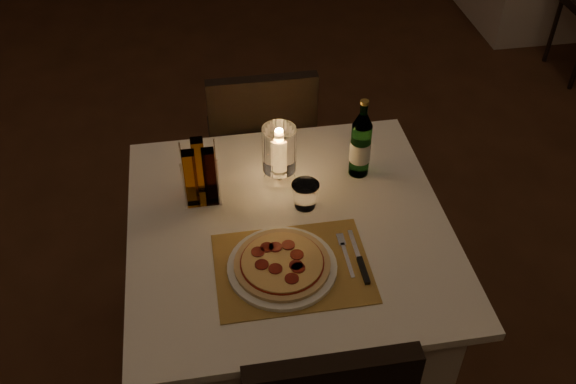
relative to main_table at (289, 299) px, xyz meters
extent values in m
cube|color=#442615|center=(-0.12, 0.25, -0.38)|extent=(8.00, 10.00, 0.02)
cube|color=white|center=(0.00, 0.00, -0.02)|extent=(0.88, 0.88, 0.71)
cube|color=white|center=(0.00, 0.00, 0.35)|extent=(1.00, 1.00, 0.03)
cube|color=black|center=(0.00, 0.80, 0.09)|extent=(0.42, 0.42, 0.05)
cube|color=black|center=(0.00, 0.61, 0.32)|extent=(0.42, 0.05, 0.42)
cylinder|color=black|center=(0.17, 0.97, -0.15)|extent=(0.03, 0.03, 0.44)
cylinder|color=black|center=(-0.17, 0.97, -0.15)|extent=(0.03, 0.03, 0.44)
cylinder|color=black|center=(0.17, 0.63, -0.15)|extent=(0.03, 0.03, 0.44)
cylinder|color=black|center=(-0.17, 0.63, -0.15)|extent=(0.03, 0.03, 0.44)
cube|color=#AC823B|center=(-0.02, -0.18, 0.37)|extent=(0.45, 0.34, 0.00)
cylinder|color=white|center=(-0.05, -0.18, 0.38)|extent=(0.32, 0.32, 0.01)
cylinder|color=#D8B77F|center=(-0.05, -0.18, 0.39)|extent=(0.28, 0.28, 0.01)
cylinder|color=maroon|center=(-0.05, -0.18, 0.40)|extent=(0.24, 0.24, 0.00)
cylinder|color=#EACC7F|center=(-0.05, -0.18, 0.40)|extent=(0.24, 0.24, 0.00)
cylinder|color=maroon|center=(0.00, -0.16, 0.40)|extent=(0.04, 0.04, 0.00)
cylinder|color=maroon|center=(-0.02, -0.12, 0.40)|extent=(0.04, 0.04, 0.00)
cylinder|color=maroon|center=(-0.06, -0.12, 0.40)|extent=(0.04, 0.04, 0.00)
cylinder|color=maroon|center=(-0.09, -0.12, 0.40)|extent=(0.04, 0.04, 0.00)
cylinder|color=maroon|center=(-0.11, -0.13, 0.40)|extent=(0.04, 0.04, 0.00)
cylinder|color=maroon|center=(-0.11, -0.19, 0.40)|extent=(0.04, 0.04, 0.00)
cylinder|color=maroon|center=(-0.07, -0.21, 0.40)|extent=(0.04, 0.04, 0.00)
cylinder|color=maroon|center=(-0.03, -0.25, 0.40)|extent=(0.04, 0.04, 0.00)
cylinder|color=maroon|center=(-0.01, -0.22, 0.40)|extent=(0.04, 0.04, 0.00)
cylinder|color=maroon|center=(-0.01, -0.20, 0.40)|extent=(0.04, 0.04, 0.00)
cube|color=silver|center=(0.15, -0.18, 0.37)|extent=(0.01, 0.14, 0.00)
cube|color=silver|center=(0.15, -0.10, 0.37)|extent=(0.02, 0.05, 0.00)
cube|color=black|center=(0.18, -0.23, 0.38)|extent=(0.02, 0.10, 0.01)
cube|color=silver|center=(0.18, -0.12, 0.37)|extent=(0.01, 0.12, 0.00)
cylinder|color=#549C54|center=(0.28, 0.22, 0.46)|extent=(0.07, 0.07, 0.20)
cylinder|color=#549C54|center=(0.28, 0.22, 0.63)|extent=(0.02, 0.02, 0.04)
cylinder|color=gold|center=(0.28, 0.22, 0.65)|extent=(0.03, 0.03, 0.01)
cylinder|color=silver|center=(0.28, 0.22, 0.46)|extent=(0.07, 0.07, 0.07)
cylinder|color=white|center=(0.00, 0.22, 0.37)|extent=(0.11, 0.11, 0.01)
cylinder|color=white|center=(0.00, 0.22, 0.40)|extent=(0.02, 0.02, 0.04)
cylinder|color=white|center=(0.00, 0.22, 0.50)|extent=(0.11, 0.11, 0.16)
cylinder|color=white|center=(0.00, 0.22, 0.48)|extent=(0.03, 0.03, 0.12)
ellipsoid|color=orange|center=(0.00, 0.22, 0.56)|extent=(0.02, 0.02, 0.03)
cube|color=white|center=(-0.26, 0.18, 0.37)|extent=(0.12, 0.12, 0.01)
cylinder|color=white|center=(-0.31, 0.13, 0.46)|extent=(0.01, 0.01, 0.18)
cylinder|color=white|center=(-0.20, 0.13, 0.46)|extent=(0.01, 0.01, 0.18)
cylinder|color=white|center=(-0.31, 0.24, 0.46)|extent=(0.01, 0.01, 0.18)
cylinder|color=white|center=(-0.20, 0.24, 0.46)|extent=(0.01, 0.01, 0.18)
cube|color=#BF8C33|center=(-0.29, 0.15, 0.47)|extent=(0.04, 0.04, 0.20)
cube|color=#3F1E14|center=(-0.23, 0.15, 0.47)|extent=(0.04, 0.04, 0.20)
cube|color=#BF8C33|center=(-0.26, 0.21, 0.47)|extent=(0.04, 0.04, 0.20)
cylinder|color=black|center=(2.04, 2.00, -0.15)|extent=(0.03, 0.03, 0.44)
camera|label=1|loc=(-0.24, -1.42, 1.77)|focal=40.00mm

